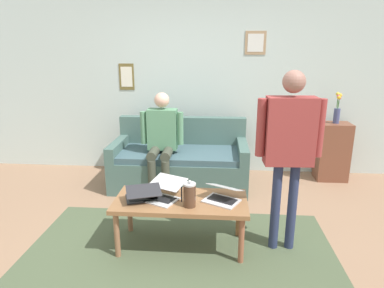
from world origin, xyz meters
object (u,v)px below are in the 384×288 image
Objects in this scene: laptop_left at (162,193)px; couch at (180,163)px; coffee_table at (181,205)px; laptop_center at (223,196)px; person_standing at (289,140)px; person_seated at (162,137)px; french_press at (190,195)px; flower_vase at (337,110)px; side_shelf at (332,152)px; laptop_right at (143,195)px.

couch is at bearing -89.91° from laptop_left.
coffee_table is 3.02× the size of laptop_center.
person_standing is 1.28× the size of person_seated.
french_press is 1.49m from person_seated.
laptop_left is (-0.00, 1.48, 0.22)m from couch.
laptop_center reaches higher than coffee_table.
laptop_center is 2.47m from flower_vase.
person_standing is at bearing -178.88° from laptop_left.
couch reaches higher than laptop_center.
side_shelf is (-1.94, -1.86, -0.01)m from coffee_table.
person_seated is (2.33, 0.59, 0.32)m from side_shelf.
coffee_table is 0.74× the size of person_standing.
laptop_center is at bearing 3.25° from person_standing.
laptop_right is 0.47× the size of side_shelf.
flower_vase is (-2.12, -1.84, 0.48)m from laptop_left.
person_standing reaches higher than flower_vase.
couch is 0.52m from person_seated.
coffee_table is 0.22m from french_press.
person_seated reaches higher than side_shelf.
person_standing reaches higher than couch.
flower_vase is at bearing -130.06° from laptop_center.
side_shelf is 0.50× the size of person_standing.
laptop_left is at bearing -1.02° from laptop_center.
person_standing is at bearing 127.50° from couch.
laptop_left is at bearing 41.07° from flower_vase.
couch is 1.67m from french_press.
laptop_center is 0.24× the size of person_standing.
person_standing reaches higher than laptop_center.
french_press is (0.29, 0.14, 0.07)m from laptop_center.
french_press is at bearing 150.73° from laptop_left.
couch is 4.64× the size of laptop_right.
person_standing reaches higher than laptop_right.
coffee_table is at bearing -175.41° from laptop_right.
side_shelf is at bearing -170.25° from couch.
french_press is at bearing 167.17° from laptop_right.
couch is 1.52m from coffee_table.
french_press is at bearing 25.38° from laptop_center.
person_standing is (-0.94, -0.04, 0.63)m from coffee_table.
flower_vase reaches higher than french_press.
french_press is at bearing 108.75° from person_seated.
couch is at bearing -52.50° from person_standing.
person_seated is at bearing 47.38° from couch.
person_seated is (2.33, 0.59, -0.27)m from flower_vase.
couch reaches higher than laptop_left.
person_standing is (-1.28, -0.07, 0.53)m from laptop_right.
couch is at bearing -80.67° from french_press.
coffee_table is at bearing -54.09° from french_press.
laptop_left is at bearing -7.29° from coffee_table.
laptop_right is at bearing 83.78° from couch.
person_seated reaches higher than couch.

